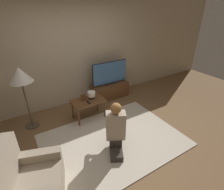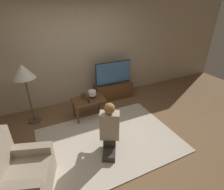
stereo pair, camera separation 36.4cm
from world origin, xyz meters
name	(u,v)px [view 1 (the left image)]	position (x,y,z in m)	size (l,w,h in m)	color
ground_plane	(113,140)	(0.00, 0.00, 0.00)	(10.00, 10.00, 0.00)	brown
wall_back	(73,55)	(0.00, 1.93, 1.30)	(10.00, 0.06, 2.60)	tan
rug	(113,140)	(0.00, 0.00, 0.01)	(2.66, 1.93, 0.02)	beige
tv_stand	(110,91)	(0.87, 1.58, 0.22)	(1.06, 0.39, 0.43)	brown
tv	(110,73)	(0.87, 1.58, 0.75)	(1.03, 0.08, 0.64)	black
coffee_table	(88,103)	(-0.07, 0.98, 0.41)	(0.74, 0.46, 0.47)	brown
floor_lamp	(20,77)	(-1.29, 1.34, 1.17)	(0.47, 0.47, 1.37)	#4C4233
armchair	(31,185)	(-1.55, -0.44, 0.30)	(0.92, 0.96, 0.93)	gray
person_kneeling	(116,127)	(-0.08, -0.21, 0.49)	(0.57, 0.79, 0.97)	#332D28
picture_frame	(83,97)	(-0.17, 1.03, 0.55)	(0.11, 0.01, 0.15)	brown
table_lamp	(91,94)	(0.04, 1.02, 0.58)	(0.18, 0.18, 0.17)	#4C3823
remote	(88,102)	(-0.11, 0.88, 0.48)	(0.04, 0.15, 0.02)	black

